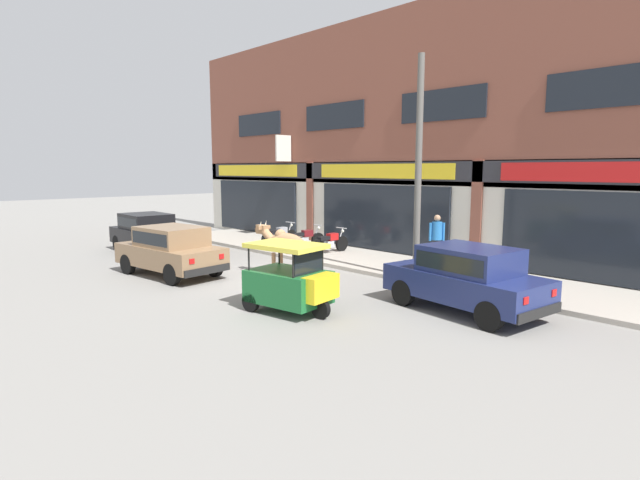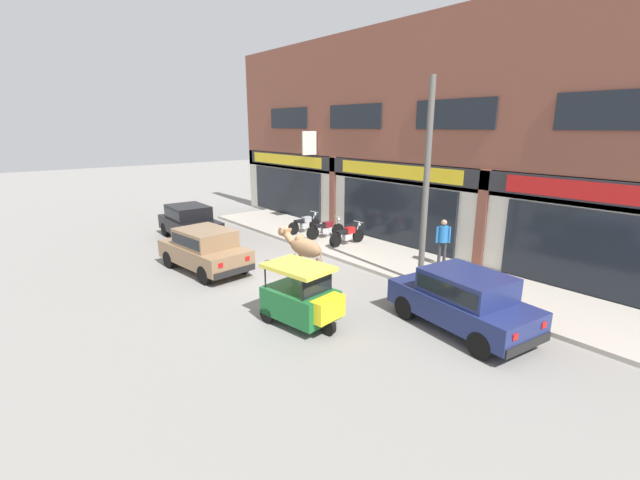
{
  "view_description": "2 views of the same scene",
  "coord_description": "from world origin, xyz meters",
  "views": [
    {
      "loc": [
        11.67,
        -8.81,
        3.13
      ],
      "look_at": [
        1.37,
        1.0,
        1.1
      ],
      "focal_mm": 28.0,
      "sensor_mm": 36.0,
      "label": 1
    },
    {
      "loc": [
        11.32,
        -7.72,
        4.77
      ],
      "look_at": [
        0.61,
        1.0,
        1.08
      ],
      "focal_mm": 24.0,
      "sensor_mm": 36.0,
      "label": 2
    }
  ],
  "objects": [
    {
      "name": "ground_plane",
      "position": [
        0.0,
        0.0,
        0.0
      ],
      "size": [
        90.0,
        90.0,
        0.0
      ],
      "primitive_type": "plane",
      "color": "gray"
    },
    {
      "name": "sidewalk",
      "position": [
        0.0,
        3.8,
        0.06
      ],
      "size": [
        19.0,
        3.2,
        0.12
      ],
      "primitive_type": "cube",
      "color": "#A8A093",
      "rests_on": "ground"
    },
    {
      "name": "shop_building",
      "position": [
        -0.0,
        5.66,
        4.08
      ],
      "size": [
        23.0,
        1.4,
        8.61
      ],
      "color": "brown",
      "rests_on": "ground"
    },
    {
      "name": "cow",
      "position": [
        0.75,
        0.2,
        1.01
      ],
      "size": [
        2.15,
        0.6,
        1.61
      ],
      "color": "#936B47",
      "rests_on": "ground"
    },
    {
      "name": "car_0",
      "position": [
        6.14,
        0.9,
        0.81
      ],
      "size": [
        3.75,
        2.02,
        1.46
      ],
      "color": "black",
      "rests_on": "ground"
    },
    {
      "name": "car_1",
      "position": [
        -6.33,
        -0.67,
        0.81
      ],
      "size": [
        3.64,
        1.68,
        1.46
      ],
      "color": "black",
      "rests_on": "ground"
    },
    {
      "name": "car_2",
      "position": [
        -1.85,
        -2.01,
        0.81
      ],
      "size": [
        3.74,
        1.98,
        1.46
      ],
      "color": "black",
      "rests_on": "ground"
    },
    {
      "name": "auto_rickshaw",
      "position": [
        3.5,
        -1.91,
        0.66
      ],
      "size": [
        2.08,
        1.41,
        1.52
      ],
      "color": "black",
      "rests_on": "ground"
    },
    {
      "name": "motorcycle_0",
      "position": [
        -3.7,
        3.59,
        0.51
      ],
      "size": [
        0.52,
        1.81,
        0.88
      ],
      "color": "black",
      "rests_on": "sidewalk"
    },
    {
      "name": "motorcycle_1",
      "position": [
        -2.33,
        3.7,
        0.51
      ],
      "size": [
        0.59,
        1.8,
        0.88
      ],
      "color": "black",
      "rests_on": "sidewalk"
    },
    {
      "name": "motorcycle_2",
      "position": [
        -0.95,
        3.69,
        0.51
      ],
      "size": [
        0.52,
        1.81,
        0.88
      ],
      "color": "black",
      "rests_on": "sidewalk"
    },
    {
      "name": "pedestrian",
      "position": [
        3.05,
        4.43,
        1.11
      ],
      "size": [
        0.35,
        0.41,
        1.6
      ],
      "color": "#2D2D33",
      "rests_on": "sidewalk"
    },
    {
      "name": "utility_pole",
      "position": [
        3.66,
        2.5,
        3.13
      ],
      "size": [
        0.18,
        0.18,
        6.01
      ],
      "primitive_type": "cylinder",
      "color": "#595651",
      "rests_on": "sidewalk"
    }
  ]
}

